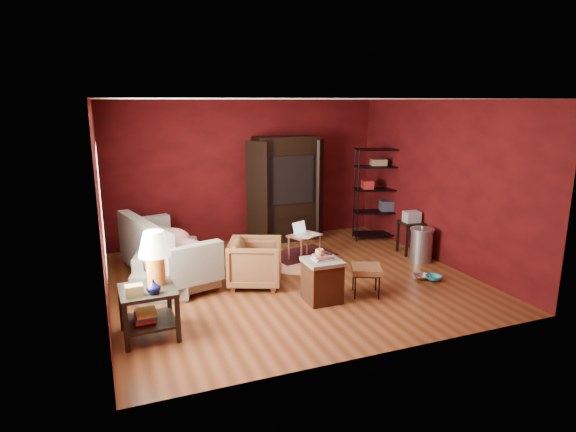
# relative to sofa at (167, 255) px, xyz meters

# --- Properties ---
(room) EXTENTS (5.54, 5.04, 2.84)m
(room) POSITION_rel_sofa_xyz_m (1.80, -0.78, 1.00)
(room) COLOR brown
(room) RESTS_ON ground
(sofa) EXTENTS (1.09, 2.14, 0.80)m
(sofa) POSITION_rel_sofa_xyz_m (0.00, 0.00, 0.00)
(sofa) COLOR gray
(sofa) RESTS_ON ground
(armchair) EXTENTS (0.97, 0.99, 0.80)m
(armchair) POSITION_rel_sofa_xyz_m (1.23, -0.76, -0.00)
(armchair) COLOR black
(armchair) RESTS_ON ground
(pet_bowl_steel) EXTENTS (0.26, 0.10, 0.25)m
(pet_bowl_steel) POSITION_rel_sofa_xyz_m (3.78, -1.48, -0.27)
(pet_bowl_steel) COLOR silver
(pet_bowl_steel) RESTS_ON ground
(pet_bowl_turquoise) EXTENTS (0.27, 0.17, 0.26)m
(pet_bowl_turquoise) POSITION_rel_sofa_xyz_m (3.91, -1.60, -0.27)
(pet_bowl_turquoise) COLOR teal
(pet_bowl_turquoise) RESTS_ON ground
(vase) EXTENTS (0.20, 0.21, 0.16)m
(vase) POSITION_rel_sofa_xyz_m (-0.41, -2.06, 0.29)
(vase) COLOR #0B0C3A
(vase) RESTS_ON side_table
(mug) EXTENTS (0.15, 0.13, 0.12)m
(mug) POSITION_rel_sofa_xyz_m (1.87, -1.68, 0.34)
(mug) COLOR #CEBD65
(mug) RESTS_ON hamper
(side_table) EXTENTS (0.67, 0.67, 1.28)m
(side_table) POSITION_rel_sofa_xyz_m (-0.41, -1.83, 0.36)
(side_table) COLOR black
(side_table) RESTS_ON ground
(sofa_cushions) EXTENTS (1.37, 2.32, 0.91)m
(sofa_cushions) POSITION_rel_sofa_xyz_m (-0.05, -0.02, 0.05)
(sofa_cushions) COLOR gray
(sofa_cushions) RESTS_ON sofa
(hamper) EXTENTS (0.50, 0.50, 0.70)m
(hamper) POSITION_rel_sofa_xyz_m (1.92, -1.68, -0.08)
(hamper) COLOR #44200F
(hamper) RESTS_ON ground
(footstool) EXTENTS (0.56, 0.56, 0.44)m
(footstool) POSITION_rel_sofa_xyz_m (2.61, -1.71, -0.02)
(footstool) COLOR black
(footstool) RESTS_ON ground
(rug_round) EXTENTS (1.74, 1.74, 0.01)m
(rug_round) POSITION_rel_sofa_xyz_m (2.25, 0.01, -0.40)
(rug_round) COLOR white
(rug_round) RESTS_ON ground
(rug_oriental) EXTENTS (1.30, 1.01, 0.01)m
(rug_oriental) POSITION_rel_sofa_xyz_m (2.45, 0.35, -0.39)
(rug_oriental) COLOR #471318
(rug_oriental) RESTS_ON ground
(laptop_desk) EXTENTS (0.65, 0.58, 0.68)m
(laptop_desk) POSITION_rel_sofa_xyz_m (2.40, 0.09, 0.02)
(laptop_desk) COLOR #AD654F
(laptop_desk) RESTS_ON ground
(tv_armoire) EXTENTS (1.66, 0.87, 2.10)m
(tv_armoire) POSITION_rel_sofa_xyz_m (2.55, 1.47, 0.69)
(tv_armoire) COLOR black
(tv_armoire) RESTS_ON ground
(wire_shelving) EXTENTS (0.98, 0.65, 1.86)m
(wire_shelving) POSITION_rel_sofa_xyz_m (4.32, 0.80, 0.62)
(wire_shelving) COLOR black
(wire_shelving) RESTS_ON ground
(small_stand) EXTENTS (0.44, 0.44, 0.80)m
(small_stand) POSITION_rel_sofa_xyz_m (4.39, -0.28, 0.20)
(small_stand) COLOR black
(small_stand) RESTS_ON ground
(trash_can) EXTENTS (0.43, 0.43, 0.65)m
(trash_can) POSITION_rel_sofa_xyz_m (4.29, -0.75, -0.09)
(trash_can) COLOR #ABB1B3
(trash_can) RESTS_ON ground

